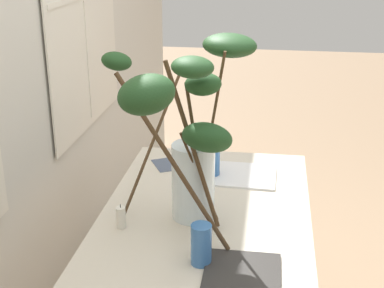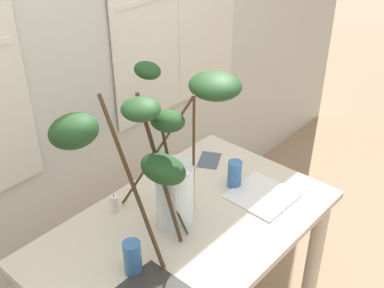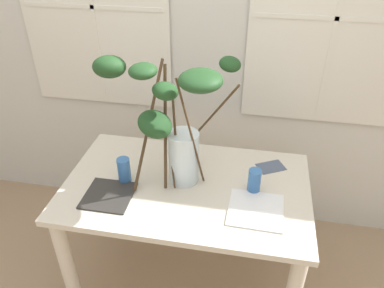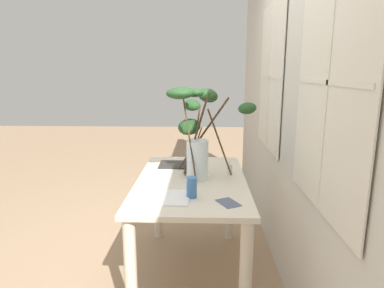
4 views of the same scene
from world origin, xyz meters
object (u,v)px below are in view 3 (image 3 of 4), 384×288
(pillar_candle, at_px, (172,146))
(vase_with_branches, at_px, (171,120))
(plate_square_right, at_px, (256,210))
(dining_table, at_px, (186,205))
(drinking_glass_blue_right, at_px, (254,181))
(plate_square_left, at_px, (108,195))
(drinking_glass_blue_left, at_px, (124,170))

(pillar_candle, bearing_deg, vase_with_branches, -76.44)
(vase_with_branches, distance_m, plate_square_right, 0.60)
(dining_table, distance_m, drinking_glass_blue_right, 0.41)
(vase_with_branches, height_order, plate_square_left, vase_with_branches)
(dining_table, relative_size, pillar_candle, 14.00)
(drinking_glass_blue_left, relative_size, plate_square_right, 0.53)
(plate_square_right, xyz_separation_m, pillar_candle, (-0.51, 0.42, 0.04))
(dining_table, xyz_separation_m, pillar_candle, (-0.14, 0.29, 0.18))
(plate_square_left, relative_size, plate_square_right, 0.91)
(vase_with_branches, height_order, plate_square_right, vase_with_branches)
(drinking_glass_blue_left, bearing_deg, plate_square_right, -8.41)
(vase_with_branches, bearing_deg, dining_table, -26.70)
(vase_with_branches, distance_m, drinking_glass_blue_left, 0.39)
(pillar_candle, bearing_deg, plate_square_left, -116.81)
(dining_table, bearing_deg, plate_square_left, -156.13)
(drinking_glass_blue_left, relative_size, pillar_candle, 1.51)
(drinking_glass_blue_left, height_order, pillar_candle, drinking_glass_blue_left)
(dining_table, height_order, plate_square_left, plate_square_left)
(vase_with_branches, bearing_deg, plate_square_left, -144.62)
(dining_table, bearing_deg, plate_square_right, -19.54)
(vase_with_branches, relative_size, plate_square_left, 3.12)
(dining_table, xyz_separation_m, vase_with_branches, (-0.08, 0.04, 0.50))
(vase_with_branches, relative_size, drinking_glass_blue_left, 5.38)
(drinking_glass_blue_right, distance_m, plate_square_right, 0.16)
(plate_square_left, height_order, pillar_candle, pillar_candle)
(drinking_glass_blue_right, bearing_deg, vase_with_branches, 176.43)
(dining_table, xyz_separation_m, drinking_glass_blue_right, (0.35, 0.01, 0.21))
(plate_square_left, height_order, plate_square_right, same)
(dining_table, bearing_deg, drinking_glass_blue_right, 2.31)
(plate_square_left, bearing_deg, dining_table, 23.87)
(dining_table, bearing_deg, drinking_glass_blue_left, -175.08)
(dining_table, xyz_separation_m, plate_square_right, (0.37, -0.13, 0.15))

